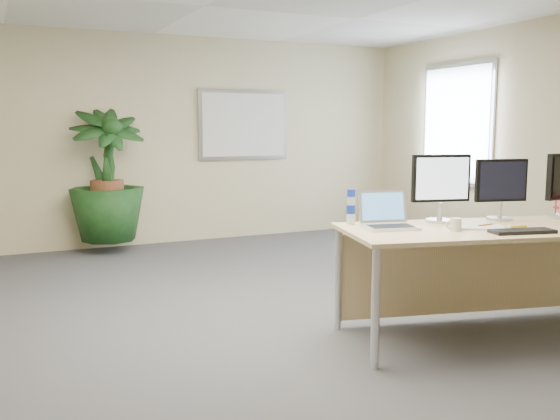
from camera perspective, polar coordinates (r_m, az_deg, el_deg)
name	(u,v)px	position (r m, az deg, el deg)	size (l,w,h in m)	color
floor	(296,332)	(4.76, 1.43, -11.11)	(8.00, 8.00, 0.00)	#414045
back_wall	(157,140)	(8.27, -11.18, 6.27)	(7.00, 0.04, 2.70)	#CAB98F
whiteboard	(244,125)	(8.61, -3.32, 7.78)	(1.30, 0.04, 0.95)	#9D9DA1
window	(456,125)	(8.38, 15.83, 7.51)	(0.04, 1.30, 1.55)	#9D9DA1
desk	(481,248)	(4.83, 17.90, -3.33)	(2.27, 1.36, 0.81)	#D5B97E
floor_plant	(107,191)	(7.82, -15.52, 1.65)	(0.84, 0.84, 1.50)	#123413
monitor_left	(441,184)	(4.81, 14.50, 2.35)	(0.45, 0.21, 0.51)	silver
monitor_right	(501,185)	(5.06, 19.56, 2.16)	(0.42, 0.19, 0.47)	silver
laptop	(387,219)	(4.51, 9.80, -0.78)	(0.42, 0.39, 0.26)	silver
keyboard	(522,231)	(4.52, 21.28, -1.82)	(0.44, 0.15, 0.02)	black
coffee_mug	(455,225)	(4.46, 15.74, -1.29)	(0.11, 0.08, 0.09)	white
spiral_notebook	(481,227)	(4.65, 17.90, -1.48)	(0.30, 0.23, 0.01)	white
orange_pen	(486,225)	(4.69, 18.28, -1.28)	(0.01, 0.01, 0.14)	orange
yellow_highlighter	(519,226)	(4.76, 20.98, -1.39)	(0.02, 0.02, 0.13)	yellow
water_bottle	(351,208)	(4.61, 6.51, 0.23)	(0.07, 0.07, 0.26)	silver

